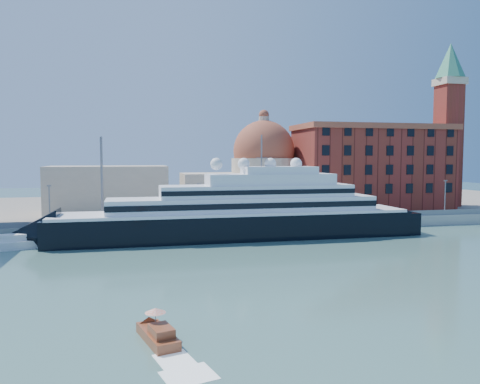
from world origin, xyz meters
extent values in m
plane|color=#365D54|center=(0.00, 0.00, 0.00)|extent=(400.00, 400.00, 0.00)
cube|color=gray|center=(0.00, 34.00, 1.25)|extent=(180.00, 10.00, 2.50)
cube|color=slate|center=(0.00, 75.00, 1.00)|extent=(260.00, 72.00, 2.00)
cube|color=slate|center=(0.00, 29.50, 3.10)|extent=(180.00, 0.10, 1.20)
cube|color=black|center=(6.05, 23.00, 2.03)|extent=(71.90, 11.06, 5.99)
cone|color=black|center=(-31.74, 23.00, 2.03)|extent=(9.22, 11.06, 11.06)
cube|color=black|center=(42.01, 23.00, 1.84)|extent=(5.53, 10.14, 5.53)
cube|color=white|center=(6.05, 23.00, 5.25)|extent=(70.06, 11.25, 0.55)
cube|color=white|center=(7.90, 23.00, 6.91)|extent=(53.47, 9.22, 2.77)
cube|color=black|center=(7.90, 18.39, 6.91)|extent=(53.47, 0.15, 1.11)
cube|color=white|center=(10.66, 23.00, 9.50)|extent=(38.72, 8.30, 2.40)
cube|color=white|center=(13.43, 23.00, 11.80)|extent=(25.81, 7.37, 2.21)
cube|color=white|center=(15.27, 23.00, 13.64)|extent=(14.75, 6.45, 1.47)
cylinder|color=slate|center=(11.59, 23.00, 17.52)|extent=(0.28, 0.28, 6.45)
sphere|color=white|center=(2.37, 23.00, 14.93)|extent=(2.40, 2.40, 2.40)
sphere|color=white|center=(7.90, 23.00, 14.93)|extent=(2.40, 2.40, 2.40)
sphere|color=white|center=(13.43, 23.00, 14.93)|extent=(2.40, 2.40, 2.40)
sphere|color=white|center=(18.96, 23.00, 14.93)|extent=(2.40, 2.40, 2.40)
cube|color=white|center=(-36.59, 20.65, 0.62)|extent=(13.09, 7.65, 1.66)
cube|color=white|center=(-34.62, 21.27, 1.97)|extent=(4.72, 3.70, 1.24)
cube|color=maroon|center=(-11.81, -27.05, 0.37)|extent=(3.69, 6.66, 1.06)
cube|color=maroon|center=(-11.54, -28.07, 1.27)|extent=(2.32, 2.99, 0.84)
cylinder|color=slate|center=(-11.95, -26.54, 1.69)|extent=(0.06, 0.06, 1.69)
cone|color=#EC441B|center=(-11.95, -26.54, 2.64)|extent=(1.90, 1.90, 0.42)
cube|color=maroon|center=(52.00, 52.00, 13.00)|extent=(42.00, 18.00, 22.00)
cube|color=brown|center=(52.00, 52.00, 24.50)|extent=(43.00, 19.00, 1.50)
cube|color=maroon|center=(76.00, 52.00, 19.50)|extent=(6.00, 6.00, 35.00)
cube|color=beige|center=(76.00, 52.00, 38.00)|extent=(7.00, 7.00, 2.00)
cone|color=#3B8366|center=(76.00, 52.00, 44.00)|extent=(8.40, 8.40, 10.00)
cylinder|color=beige|center=(22.00, 58.00, 9.00)|extent=(18.00, 18.00, 14.00)
sphere|color=brown|center=(22.00, 58.00, 18.00)|extent=(17.00, 17.00, 17.00)
cylinder|color=beige|center=(22.00, 58.00, 26.00)|extent=(3.00, 3.00, 3.00)
cube|color=beige|center=(8.00, 56.00, 7.00)|extent=(18.00, 14.00, 10.00)
cube|color=beige|center=(-20.00, 58.00, 8.00)|extent=(30.00, 16.00, 12.00)
cylinder|color=slate|center=(-30.00, 31.00, 6.50)|extent=(0.24, 0.24, 8.00)
cube|color=slate|center=(-30.00, 31.00, 10.60)|extent=(0.80, 0.30, 0.25)
cylinder|color=slate|center=(0.00, 31.00, 6.50)|extent=(0.24, 0.24, 8.00)
cube|color=slate|center=(0.00, 31.00, 10.60)|extent=(0.80, 0.30, 0.25)
cylinder|color=slate|center=(30.00, 31.00, 6.50)|extent=(0.24, 0.24, 8.00)
cube|color=slate|center=(30.00, 31.00, 10.60)|extent=(0.80, 0.30, 0.25)
cylinder|color=slate|center=(60.00, 31.00, 6.50)|extent=(0.24, 0.24, 8.00)
cube|color=slate|center=(60.00, 31.00, 10.60)|extent=(0.80, 0.30, 0.25)
cylinder|color=slate|center=(-20.00, 33.00, 11.50)|extent=(0.50, 0.50, 18.00)
camera|label=1|loc=(-13.71, -67.81, 16.20)|focal=35.00mm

